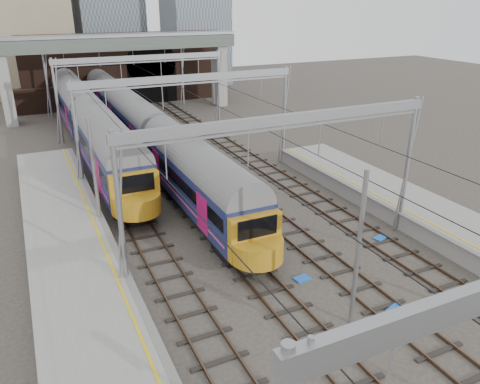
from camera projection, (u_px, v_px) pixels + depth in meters
ground at (382, 352)px, 18.44m from camera, size 160.00×160.00×0.00m
platform_left at (106, 381)px, 16.31m from camera, size 4.32×55.00×1.12m
tracks at (228, 209)px, 30.98m from camera, size 14.40×80.00×0.22m
overhead_line at (191, 93)px, 33.91m from camera, size 16.80×80.00×8.00m
retaining_wall at (123, 71)px, 60.78m from camera, size 28.00×2.75×9.00m
overbridge at (119, 52)px, 54.14m from camera, size 28.00×3.00×9.25m
train_main at (117, 105)px, 49.86m from camera, size 2.83×65.43×4.86m
train_second at (76, 104)px, 49.62m from camera, size 3.05×52.92×5.17m
equip_cover_a at (302, 279)px, 23.20m from camera, size 0.84×0.64×0.09m
equip_cover_b at (396, 310)px, 20.83m from camera, size 1.00×0.83×0.10m
equip_cover_c at (380, 238)px, 27.13m from camera, size 0.89×0.74×0.09m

